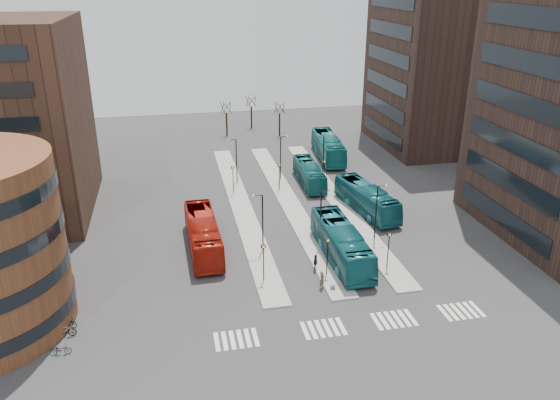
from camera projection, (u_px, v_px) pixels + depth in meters
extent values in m
plane|color=#2E2E30|center=(351.00, 359.00, 40.09)|extent=(160.00, 160.00, 0.00)
cube|color=gray|center=(241.00, 206.00, 66.45)|extent=(2.50, 45.00, 0.15)
cube|color=gray|center=(289.00, 202.00, 67.58)|extent=(2.50, 45.00, 0.15)
cube|color=gray|center=(335.00, 198.00, 68.71)|extent=(2.50, 45.00, 0.15)
cube|color=navy|center=(333.00, 288.00, 48.68)|extent=(0.48, 0.42, 0.50)
imported|color=#A5190C|center=(203.00, 234.00, 55.48)|extent=(3.21, 12.42, 3.44)
imported|color=#135B63|center=(341.00, 243.00, 53.55)|extent=(2.96, 12.63, 3.52)
imported|color=#125C5D|center=(309.00, 174.00, 73.00)|extent=(2.75, 10.53, 2.91)
imported|color=#145964|center=(366.00, 199.00, 64.42)|extent=(4.59, 11.96, 3.25)
imported|color=#166B6F|center=(328.00, 147.00, 83.08)|extent=(4.15, 13.11, 3.59)
imported|color=brown|center=(322.00, 280.00, 48.77)|extent=(0.73, 0.72, 1.70)
imported|color=black|center=(214.00, 257.00, 52.84)|extent=(0.80, 0.63, 1.64)
imported|color=black|center=(315.00, 263.00, 51.75)|extent=(0.71, 1.05, 1.66)
imported|color=black|center=(330.00, 241.00, 55.95)|extent=(1.22, 1.23, 1.70)
imported|color=gray|center=(60.00, 350.00, 40.43)|extent=(1.57, 0.61, 0.81)
imported|color=gray|center=(65.00, 331.00, 42.35)|extent=(1.78, 0.58, 1.05)
imported|color=gray|center=(68.00, 322.00, 43.60)|extent=(1.68, 1.13, 0.84)
cube|color=silver|center=(217.00, 342.00, 41.93)|extent=(0.35, 2.40, 0.01)
cube|color=silver|center=(225.00, 341.00, 42.04)|extent=(0.35, 2.40, 0.01)
cube|color=silver|center=(232.00, 340.00, 42.15)|extent=(0.35, 2.40, 0.01)
cube|color=silver|center=(240.00, 339.00, 42.26)|extent=(0.35, 2.40, 0.01)
cube|color=silver|center=(248.00, 338.00, 42.38)|extent=(0.35, 2.40, 0.01)
cube|color=silver|center=(255.00, 337.00, 42.49)|extent=(0.35, 2.40, 0.01)
cube|color=silver|center=(305.00, 331.00, 43.24)|extent=(0.35, 2.40, 0.01)
cube|color=silver|center=(312.00, 330.00, 43.35)|extent=(0.35, 2.40, 0.01)
cube|color=silver|center=(320.00, 329.00, 43.47)|extent=(0.35, 2.40, 0.01)
cube|color=silver|center=(327.00, 328.00, 43.58)|extent=(0.35, 2.40, 0.01)
cube|color=silver|center=(334.00, 327.00, 43.69)|extent=(0.35, 2.40, 0.01)
cube|color=silver|center=(341.00, 326.00, 43.80)|extent=(0.35, 2.40, 0.01)
cube|color=silver|center=(377.00, 322.00, 44.37)|extent=(0.35, 2.40, 0.01)
cube|color=silver|center=(384.00, 321.00, 44.48)|extent=(0.35, 2.40, 0.01)
cube|color=silver|center=(390.00, 320.00, 44.59)|extent=(0.35, 2.40, 0.01)
cube|color=silver|center=(397.00, 319.00, 44.70)|extent=(0.35, 2.40, 0.01)
cube|color=silver|center=(404.00, 318.00, 44.82)|extent=(0.35, 2.40, 0.01)
cube|color=silver|center=(411.00, 317.00, 44.93)|extent=(0.35, 2.40, 0.01)
cube|color=silver|center=(444.00, 313.00, 45.49)|extent=(0.35, 2.40, 0.01)
cube|color=silver|center=(451.00, 312.00, 45.61)|extent=(0.35, 2.40, 0.01)
cube|color=silver|center=(458.00, 311.00, 45.72)|extent=(0.35, 2.40, 0.01)
cube|color=silver|center=(464.00, 310.00, 45.83)|extent=(0.35, 2.40, 0.01)
cube|color=silver|center=(471.00, 310.00, 45.94)|extent=(0.35, 2.40, 0.01)
cube|color=silver|center=(477.00, 309.00, 46.06)|extent=(0.35, 2.40, 0.01)
cube|color=black|center=(501.00, 216.00, 57.73)|extent=(0.12, 16.00, 2.00)
cube|color=black|center=(508.00, 180.00, 56.20)|extent=(0.12, 16.00, 2.00)
cube|color=black|center=(514.00, 143.00, 54.67)|extent=(0.12, 16.00, 2.00)
cube|color=black|center=(521.00, 104.00, 53.14)|extent=(0.12, 16.00, 2.00)
cube|color=black|center=(528.00, 62.00, 51.61)|extent=(0.12, 16.00, 2.00)
cube|color=black|center=(535.00, 17.00, 50.08)|extent=(0.12, 16.00, 2.00)
cube|color=#33231C|center=(448.00, 51.00, 85.59)|extent=(20.00, 20.00, 30.00)
cube|color=black|center=(382.00, 132.00, 88.49)|extent=(0.12, 16.00, 2.00)
cube|color=black|center=(384.00, 108.00, 86.96)|extent=(0.12, 16.00, 2.00)
cube|color=black|center=(386.00, 82.00, 85.43)|extent=(0.12, 16.00, 2.00)
cube|color=black|center=(388.00, 56.00, 83.90)|extent=(0.12, 16.00, 2.00)
cube|color=black|center=(390.00, 29.00, 82.37)|extent=(0.12, 16.00, 2.00)
cube|color=black|center=(392.00, 1.00, 80.84)|extent=(0.12, 16.00, 2.00)
cylinder|color=black|center=(264.00, 264.00, 49.40)|extent=(0.10, 0.10, 3.50)
cube|color=black|center=(263.00, 246.00, 48.73)|extent=(0.45, 0.10, 0.30)
cube|color=yellow|center=(263.00, 247.00, 48.67)|extent=(0.20, 0.02, 0.20)
cylinder|color=black|center=(233.00, 181.00, 69.30)|extent=(0.10, 0.10, 3.50)
cube|color=black|center=(233.00, 168.00, 68.63)|extent=(0.45, 0.10, 0.30)
cube|color=yellow|center=(233.00, 168.00, 68.57)|extent=(0.20, 0.02, 0.20)
cylinder|color=black|center=(327.00, 257.00, 50.52)|extent=(0.10, 0.10, 3.50)
cube|color=black|center=(328.00, 240.00, 49.85)|extent=(0.45, 0.10, 0.30)
cube|color=yellow|center=(328.00, 241.00, 49.80)|extent=(0.20, 0.02, 0.20)
cylinder|color=black|center=(279.00, 177.00, 70.42)|extent=(0.10, 0.10, 3.50)
cube|color=black|center=(279.00, 164.00, 69.75)|extent=(0.45, 0.10, 0.30)
cube|color=yellow|center=(279.00, 165.00, 69.70)|extent=(0.20, 0.02, 0.20)
cylinder|color=black|center=(388.00, 251.00, 51.65)|extent=(0.10, 0.10, 3.50)
cube|color=black|center=(390.00, 234.00, 50.98)|extent=(0.45, 0.10, 0.30)
cube|color=yellow|center=(390.00, 235.00, 50.93)|extent=(0.20, 0.02, 0.20)
cylinder|color=black|center=(324.00, 174.00, 71.55)|extent=(0.10, 0.10, 3.50)
cube|color=black|center=(324.00, 161.00, 70.88)|extent=(0.45, 0.10, 0.30)
cube|color=yellow|center=(325.00, 162.00, 70.83)|extent=(0.20, 0.02, 0.20)
cylinder|color=black|center=(263.00, 223.00, 54.53)|extent=(0.14, 0.14, 6.00)
cylinder|color=black|center=(258.00, 195.00, 53.30)|extent=(0.90, 0.08, 0.08)
sphere|color=silver|center=(253.00, 196.00, 53.22)|extent=(0.24, 0.24, 0.24)
cylinder|color=black|center=(237.00, 161.00, 72.63)|extent=(0.14, 0.14, 6.00)
cylinder|color=black|center=(232.00, 139.00, 71.39)|extent=(0.90, 0.08, 0.08)
sphere|color=silver|center=(229.00, 140.00, 71.31)|extent=(0.24, 0.24, 0.24)
cylinder|color=black|center=(321.00, 218.00, 55.66)|extent=(0.14, 0.14, 6.00)
cylinder|color=black|center=(326.00, 190.00, 54.60)|extent=(0.90, 0.08, 0.08)
sphere|color=silver|center=(330.00, 190.00, 54.68)|extent=(0.24, 0.24, 0.24)
cylinder|color=black|center=(281.00, 158.00, 73.75)|extent=(0.14, 0.14, 6.00)
cylinder|color=black|center=(284.00, 137.00, 72.69)|extent=(0.90, 0.08, 0.08)
sphere|color=silver|center=(287.00, 136.00, 72.77)|extent=(0.24, 0.24, 0.24)
cylinder|color=black|center=(376.00, 213.00, 56.79)|extent=(0.14, 0.14, 6.00)
cylinder|color=black|center=(382.00, 186.00, 55.72)|extent=(0.90, 0.08, 0.08)
sphere|color=silver|center=(386.00, 186.00, 55.81)|extent=(0.24, 0.24, 0.24)
cylinder|color=black|center=(323.00, 155.00, 74.88)|extent=(0.14, 0.14, 6.00)
cylinder|color=black|center=(327.00, 134.00, 73.82)|extent=(0.90, 0.08, 0.08)
sphere|color=silver|center=(330.00, 134.00, 73.90)|extent=(0.24, 0.24, 0.24)
cylinder|color=black|center=(227.00, 124.00, 95.04)|extent=(0.30, 0.30, 4.00)
cylinder|color=black|center=(230.00, 108.00, 94.06)|extent=(0.10, 1.56, 1.95)
cylinder|color=black|center=(227.00, 107.00, 94.57)|extent=(1.48, 0.59, 1.97)
cylinder|color=black|center=(223.00, 107.00, 94.20)|extent=(0.90, 1.31, 1.99)
cylinder|color=black|center=(223.00, 108.00, 93.45)|extent=(0.89, 1.31, 1.99)
cylinder|color=black|center=(228.00, 109.00, 93.37)|extent=(1.48, 0.58, 1.97)
cylinder|color=black|center=(251.00, 117.00, 99.60)|extent=(0.30, 0.30, 4.00)
cylinder|color=black|center=(255.00, 101.00, 98.62)|extent=(0.10, 1.56, 1.95)
cylinder|color=black|center=(252.00, 101.00, 99.13)|extent=(1.48, 0.59, 1.97)
cylinder|color=black|center=(248.00, 101.00, 98.75)|extent=(0.90, 1.31, 1.99)
cylinder|color=black|center=(248.00, 102.00, 98.01)|extent=(0.89, 1.31, 1.99)
cylinder|color=black|center=(253.00, 102.00, 97.92)|extent=(1.48, 0.58, 1.97)
cylinder|color=black|center=(280.00, 124.00, 94.92)|extent=(0.30, 0.30, 4.00)
cylinder|color=black|center=(283.00, 108.00, 93.94)|extent=(0.10, 1.56, 1.95)
cylinder|color=black|center=(280.00, 107.00, 94.45)|extent=(1.48, 0.59, 1.97)
cylinder|color=black|center=(276.00, 108.00, 94.08)|extent=(0.90, 1.31, 1.99)
cylinder|color=black|center=(277.00, 109.00, 93.33)|extent=(0.89, 1.31, 1.99)
cylinder|color=black|center=(282.00, 109.00, 93.25)|extent=(1.48, 0.58, 1.97)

